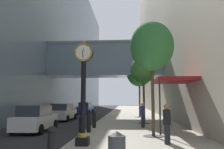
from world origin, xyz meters
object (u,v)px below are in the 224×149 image
object	(u,v)px
trash_bin	(117,149)
pedestrian_by_clock	(167,122)
street_clock	(83,86)
car_silver_near	(62,112)
car_white_mid	(36,119)
car_blue_far	(85,108)
bollard_fourth	(89,122)
bollard_third	(81,127)
street_tree_mid_far	(139,72)
bollard_fifth	(94,119)
street_tree_near	(152,47)
pedestrian_walking	(143,114)
street_tree_mid_near	(143,70)
bollard_nearest	(52,144)

from	to	relation	value
trash_bin	pedestrian_by_clock	size ratio (longest dim) A/B	0.59
street_clock	car_silver_near	world-z (taller)	street_clock
car_white_mid	car_blue_far	size ratio (longest dim) A/B	1.05
bollard_fourth	car_silver_near	world-z (taller)	car_silver_near
bollard_third	street_tree_mid_far	world-z (taller)	street_tree_mid_far
bollard_fifth	trash_bin	world-z (taller)	bollard_fifth
bollard_fourth	street_tree_near	world-z (taller)	street_tree_near
bollard_third	pedestrian_walking	size ratio (longest dim) A/B	0.66
street_tree_mid_near	trash_bin	size ratio (longest dim) A/B	5.50
car_silver_near	car_blue_far	bearing A→B (deg)	88.48
street_clock	pedestrian_walking	distance (m)	7.37
trash_bin	car_blue_far	bearing A→B (deg)	102.39
bollard_fifth	street_clock	bearing A→B (deg)	-86.41
street_tree_near	pedestrian_by_clock	xyz separation A→B (m)	(0.37, -2.16, -3.99)
car_silver_near	car_blue_far	xyz separation A→B (m)	(0.30, 11.13, -0.00)
car_blue_far	street_tree_mid_far	bearing A→B (deg)	-45.69
bollard_fourth	car_white_mid	world-z (taller)	car_white_mid
bollard_fourth	pedestrian_walking	world-z (taller)	pedestrian_walking
street_tree_mid_near	car_silver_near	bearing A→B (deg)	155.87
car_silver_near	car_blue_far	distance (m)	11.14
street_tree_mid_near	trash_bin	world-z (taller)	street_tree_mid_near
street_tree_mid_far	car_blue_far	distance (m)	11.95
street_clock	car_white_mid	size ratio (longest dim) A/B	1.03
bollard_nearest	car_blue_far	bearing A→B (deg)	98.34
bollard_fifth	street_tree_mid_near	bearing A→B (deg)	41.32
street_clock	street_tree_mid_near	size ratio (longest dim) A/B	0.81
car_white_mid	street_tree_near	bearing A→B (deg)	-17.55
bollard_fourth	street_tree_near	bearing A→B (deg)	-18.13
bollard_fourth	bollard_fifth	world-z (taller)	same
street_tree_mid_near	car_white_mid	xyz separation A→B (m)	(-7.55, -4.42, -3.84)
bollard_fourth	pedestrian_by_clock	world-z (taller)	pedestrian_by_clock
bollard_third	street_tree_near	bearing A→B (deg)	15.76
bollard_fifth	bollard_fourth	bearing A→B (deg)	-90.00
street_tree_near	pedestrian_by_clock	distance (m)	4.55
street_tree_near	pedestrian_by_clock	bearing A→B (deg)	-80.27
car_blue_far	car_silver_near	bearing A→B (deg)	-91.52
street_tree_mid_near	pedestrian_walking	world-z (taller)	street_tree_mid_near
car_white_mid	street_clock	bearing A→B (deg)	-50.23
street_tree_mid_near	street_tree_mid_far	bearing A→B (deg)	90.00
bollard_fifth	street_tree_near	distance (m)	6.73
bollard_third	street_tree_mid_near	xyz separation A→B (m)	(3.75, 7.87, 3.93)
bollard_fourth	trash_bin	xyz separation A→B (m)	(2.03, -7.04, -0.07)
bollard_fourth	street_tree_mid_far	bearing A→B (deg)	73.17
trash_bin	car_blue_far	xyz separation A→B (m)	(-6.01, 27.35, 0.15)
street_clock	bollard_third	bearing A→B (deg)	103.68
street_clock	bollard_fourth	distance (m)	4.36
bollard_nearest	pedestrian_by_clock	world-z (taller)	pedestrian_by_clock
street_tree_mid_far	car_white_mid	world-z (taller)	street_tree_mid_far
pedestrian_by_clock	car_blue_far	xyz separation A→B (m)	(-8.10, 23.70, -0.27)
street_tree_mid_near	street_tree_mid_far	xyz separation A→B (m)	(0.00, 6.81, 0.65)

